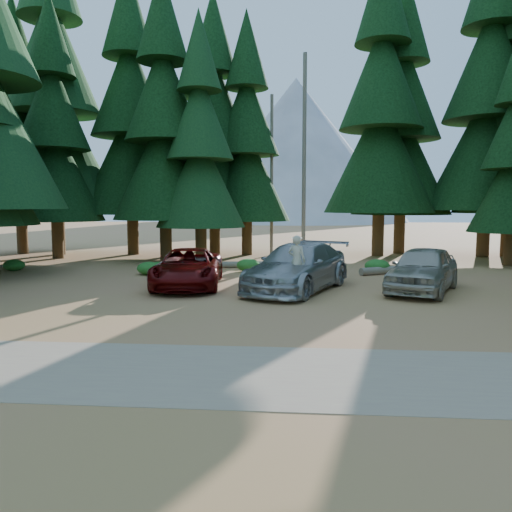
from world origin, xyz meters
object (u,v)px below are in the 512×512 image
object	(u,v)px
red_pickup	(188,268)
log_right	(408,269)
log_mid	(272,266)
silver_minivan_right	(423,269)
silver_minivan_center	(298,267)
log_left	(262,264)
frisbee_player	(297,260)

from	to	relation	value
red_pickup	log_right	world-z (taller)	red_pickup
log_mid	log_right	size ratio (longest dim) A/B	0.60
silver_minivan_right	log_mid	xyz separation A→B (m)	(-5.87, 6.28, -0.70)
red_pickup	log_right	bearing A→B (deg)	21.91
log_mid	silver_minivan_center	bearing A→B (deg)	-68.75
silver_minivan_right	log_mid	distance (m)	8.62
red_pickup	log_right	xyz separation A→B (m)	(9.50, 4.98, -0.56)
log_left	log_mid	world-z (taller)	log_left
red_pickup	frisbee_player	xyz separation A→B (m)	(4.22, -1.81, 0.53)
red_pickup	silver_minivan_center	xyz separation A→B (m)	(4.26, -0.47, 0.13)
log_left	log_right	bearing A→B (deg)	-18.70
red_pickup	silver_minivan_right	xyz separation A→B (m)	(8.84, -0.40, 0.10)
silver_minivan_center	log_left	xyz separation A→B (m)	(-1.81, 6.68, -0.70)
silver_minivan_right	log_mid	bearing A→B (deg)	158.03
frisbee_player	log_mid	distance (m)	7.87
log_right	log_mid	bearing A→B (deg)	142.26
silver_minivan_center	frisbee_player	size ratio (longest dim) A/B	3.39
red_pickup	frisbee_player	size ratio (longest dim) A/B	3.02
log_left	log_right	xyz separation A→B (m)	(7.05, -1.23, 0.01)
silver_minivan_center	silver_minivan_right	xyz separation A→B (m)	(4.58, 0.06, -0.03)
red_pickup	silver_minivan_center	size ratio (longest dim) A/B	0.89
red_pickup	silver_minivan_center	bearing A→B (deg)	-12.01
frisbee_player	red_pickup	bearing A→B (deg)	1.43
red_pickup	silver_minivan_right	world-z (taller)	silver_minivan_right
frisbee_player	log_left	world-z (taller)	frisbee_player
frisbee_player	log_left	size ratio (longest dim) A/B	0.38
silver_minivan_center	log_mid	size ratio (longest dim) A/B	1.81
frisbee_player	log_mid	size ratio (longest dim) A/B	0.53
silver_minivan_right	frisbee_player	bearing A→B (deg)	-138.09
silver_minivan_right	frisbee_player	size ratio (longest dim) A/B	2.78
silver_minivan_right	silver_minivan_center	bearing A→B (deg)	-154.22
silver_minivan_center	frisbee_player	world-z (taller)	frisbee_player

